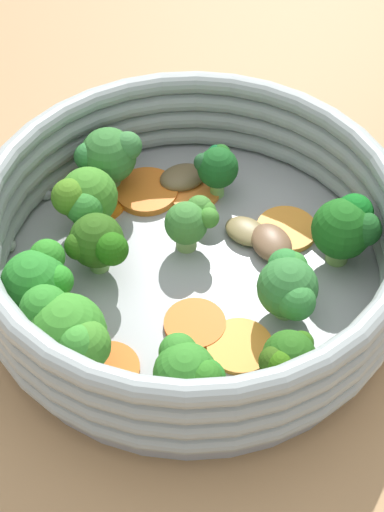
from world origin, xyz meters
TOP-DOWN VIEW (x-y plane):
  - ground_plane at (0.00, 0.00)m, footprint 4.00×4.00m
  - skillet at (0.00, 0.00)m, footprint 0.26×0.26m
  - skillet_rim_wall at (0.00, 0.00)m, footprint 0.28×0.28m
  - skillet_rivet_left at (0.09, -0.09)m, footprint 0.01×0.01m
  - skillet_rivet_right at (0.12, -0.04)m, footprint 0.01×0.01m
  - carrot_slice_0 at (-0.07, -0.02)m, footprint 0.05×0.05m
  - carrot_slice_1 at (0.06, -0.07)m, footprint 0.05×0.05m
  - carrot_slice_2 at (-0.02, 0.07)m, footprint 0.06×0.06m
  - carrot_slice_3 at (0.01, 0.05)m, footprint 0.06×0.06m
  - carrot_slice_4 at (-0.01, -0.07)m, footprint 0.04×0.04m
  - carrot_slice_5 at (0.06, 0.07)m, footprint 0.05×0.05m
  - carrot_slice_6 at (0.02, -0.08)m, footprint 0.06×0.06m
  - broccoli_floret_0 at (0.02, 0.10)m, footprint 0.04×0.04m
  - broccoli_floret_1 at (0.08, 0.06)m, footprint 0.05×0.06m
  - broccoli_floret_2 at (-0.05, 0.04)m, footprint 0.04×0.05m
  - broccoli_floret_3 at (0.06, -0.01)m, footprint 0.04×0.04m
  - broccoli_floret_4 at (-0.04, 0.09)m, footprint 0.04×0.03m
  - broccoli_floret_5 at (0.06, -0.05)m, footprint 0.04×0.05m
  - broccoli_floret_6 at (0.10, 0.01)m, footprint 0.05×0.04m
  - broccoli_floret_7 at (-0.03, -0.07)m, footprint 0.03×0.03m
  - broccoli_floret_8 at (-0.10, 0.01)m, footprint 0.04×0.04m
  - broccoli_floret_9 at (-0.01, -0.02)m, footprint 0.03×0.03m
  - broccoli_floret_10 at (0.04, -0.09)m, footprint 0.05×0.04m
  - mushroom_piece_0 at (-0.04, -0.02)m, footprint 0.04×0.04m
  - mushroom_piece_1 at (-0.06, -0.01)m, footprint 0.03×0.04m
  - mushroom_piece_2 at (-0.01, -0.08)m, footprint 0.04×0.03m

SIDE VIEW (x-z plane):
  - ground_plane at x=0.00m, z-range 0.00..0.00m
  - skillet at x=0.00m, z-range 0.00..0.02m
  - carrot_slice_1 at x=0.06m, z-range 0.02..0.02m
  - carrot_slice_4 at x=-0.01m, z-range 0.02..0.02m
  - carrot_slice_2 at x=-0.02m, z-range 0.02..0.02m
  - carrot_slice_5 at x=0.06m, z-range 0.02..0.02m
  - carrot_slice_3 at x=0.01m, z-range 0.02..0.02m
  - carrot_slice_0 at x=-0.07m, z-range 0.02..0.02m
  - carrot_slice_6 at x=0.02m, z-range 0.02..0.02m
  - skillet_rivet_left at x=0.09m, z-range 0.02..0.02m
  - skillet_rivet_right at x=0.12m, z-range 0.02..0.02m
  - mushroom_piece_0 at x=-0.04m, z-range 0.02..0.03m
  - mushroom_piece_2 at x=-0.01m, z-range 0.02..0.03m
  - mushroom_piece_1 at x=-0.06m, z-range 0.02..0.03m
  - broccoli_floret_9 at x=-0.01m, z-range 0.02..0.06m
  - broccoli_floret_4 at x=-0.04m, z-range 0.02..0.06m
  - broccoli_floret_6 at x=0.10m, z-range 0.02..0.06m
  - broccoli_floret_2 at x=-0.05m, z-range 0.02..0.06m
  - broccoli_floret_7 at x=-0.03m, z-range 0.02..0.06m
  - broccoli_floret_0 at x=0.02m, z-range 0.02..0.06m
  - broccoli_floret_3 at x=0.06m, z-range 0.02..0.06m
  - broccoli_floret_8 at x=-0.10m, z-range 0.02..0.07m
  - broccoli_floret_5 at x=0.06m, z-range 0.02..0.07m
  - broccoli_floret_10 at x=0.04m, z-range 0.02..0.07m
  - skillet_rim_wall at x=0.00m, z-range 0.02..0.08m
  - broccoli_floret_1 at x=0.08m, z-range 0.02..0.07m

